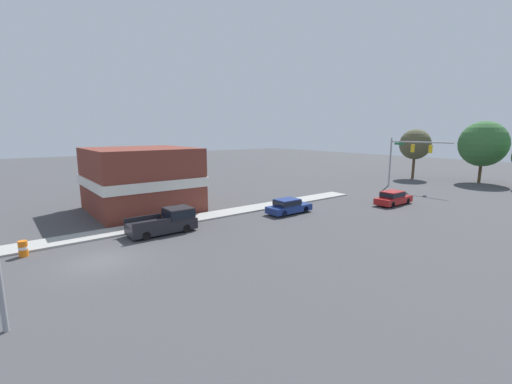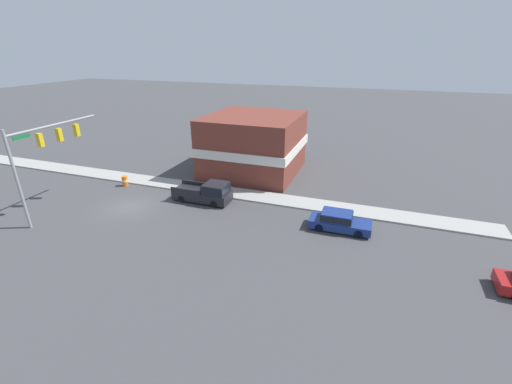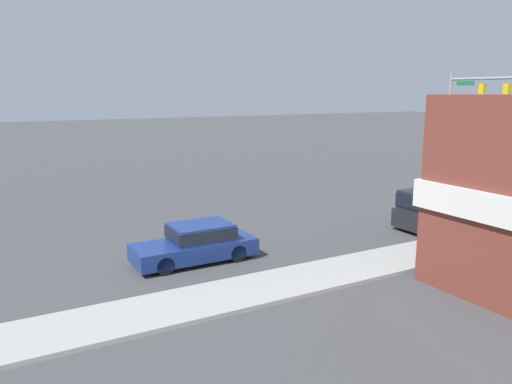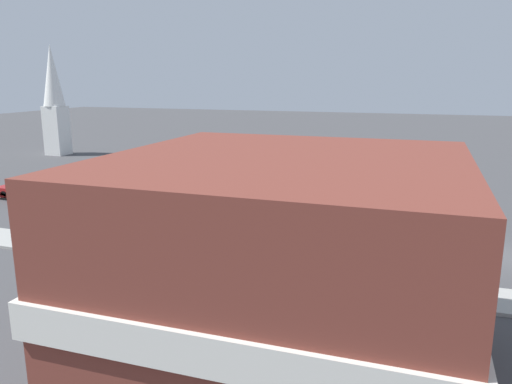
# 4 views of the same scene
# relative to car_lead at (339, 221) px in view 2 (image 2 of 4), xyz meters

# --- Properties ---
(ground_plane) EXTENTS (200.00, 200.00, 0.00)m
(ground_plane) POSITION_rel_car_lead_xyz_m (2.02, -17.72, -0.76)
(ground_plane) COLOR #424244
(sidewalk_curb) EXTENTS (2.40, 60.00, 0.14)m
(sidewalk_curb) POSITION_rel_car_lead_xyz_m (-3.68, -17.72, -0.69)
(sidewalk_curb) COLOR #9E9E99
(sidewalk_curb) RESTS_ON ground
(near_signal_assembly) EXTENTS (8.45, 0.49, 7.70)m
(near_signal_assembly) POSITION_rel_car_lead_xyz_m (4.90, -22.60, 4.97)
(near_signal_assembly) COLOR gray
(near_signal_assembly) RESTS_ON ground
(car_lead) EXTENTS (1.81, 4.64, 1.45)m
(car_lead) POSITION_rel_car_lead_xyz_m (0.00, 0.00, 0.00)
(car_lead) COLOR black
(car_lead) RESTS_ON ground
(pickup_truck_parked) EXTENTS (2.03, 5.22, 1.87)m
(pickup_truck_parked) POSITION_rel_car_lead_xyz_m (-1.26, -11.81, 0.16)
(pickup_truck_parked) COLOR black
(pickup_truck_parked) RESTS_ON ground
(construction_barrel) EXTENTS (0.56, 0.56, 1.03)m
(construction_barrel) POSITION_rel_car_lead_xyz_m (-1.88, -21.35, -0.24)
(construction_barrel) COLOR orange
(construction_barrel) RESTS_ON ground
(corner_brick_building) EXTENTS (10.12, 9.88, 6.27)m
(corner_brick_building) POSITION_rel_car_lead_xyz_m (-10.29, -10.62, 2.37)
(corner_brick_building) COLOR brown
(corner_brick_building) RESTS_ON ground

